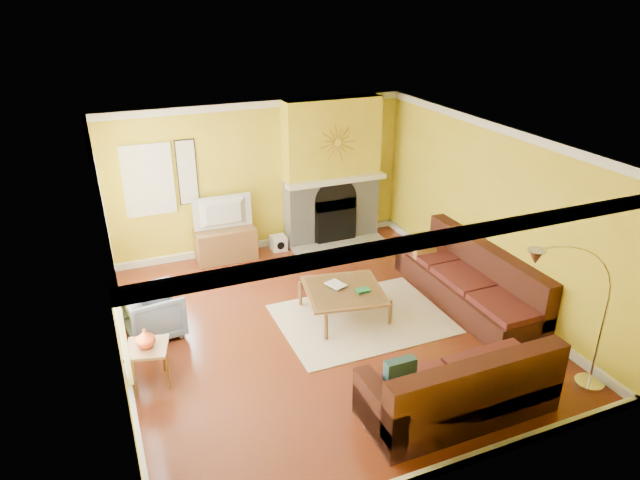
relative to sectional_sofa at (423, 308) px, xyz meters
name	(u,v)px	position (x,y,z in m)	size (l,w,h in m)	color
floor	(323,326)	(-1.18, 0.76, -0.46)	(5.50, 6.00, 0.02)	maroon
ceiling	(323,141)	(-1.18, 0.76, 2.26)	(5.50, 6.00, 0.02)	white
wall_back	(258,177)	(-1.18, 3.77, 0.90)	(5.50, 0.02, 2.70)	gold
wall_front	(453,366)	(-1.18, -2.25, 0.90)	(5.50, 0.02, 2.70)	gold
wall_left	(108,277)	(-3.94, 0.76, 0.90)	(0.02, 6.00, 2.70)	gold
wall_right	(491,212)	(1.58, 0.76, 0.90)	(0.02, 6.00, 2.70)	gold
baseboard	(323,322)	(-1.18, 0.76, -0.39)	(5.50, 6.00, 0.12)	white
crown_molding	(323,147)	(-1.18, 0.76, 2.19)	(5.50, 6.00, 0.12)	white
window_left_near	(102,226)	(-3.90, 2.06, 1.05)	(0.06, 1.22, 1.72)	white
window_left_far	(113,288)	(-3.90, 0.16, 1.05)	(0.06, 1.22, 1.72)	white
window_back	(148,180)	(-3.08, 3.72, 1.10)	(0.82, 0.06, 1.22)	white
wall_art	(187,172)	(-2.43, 3.73, 1.15)	(0.34, 0.04, 1.14)	white
fireplace	(332,172)	(0.17, 3.56, 0.90)	(1.80, 0.40, 2.70)	#9C9A93
mantel	(337,181)	(0.17, 3.32, 0.80)	(1.92, 0.22, 0.08)	white
hearth	(343,248)	(0.17, 3.01, -0.42)	(1.80, 0.70, 0.06)	#9C9A93
sunburst	(337,143)	(0.17, 3.33, 1.50)	(0.70, 0.04, 0.70)	olive
rug	(362,319)	(-0.58, 0.70, -0.44)	(2.40, 1.80, 0.02)	beige
sectional_sofa	(423,308)	(0.00, 0.00, 0.00)	(3.14, 3.89, 0.90)	#3A1912
coffee_table	(344,302)	(-0.78, 0.91, -0.23)	(1.11, 1.11, 0.44)	white
media_console	(226,244)	(-1.92, 3.45, -0.16)	(1.05, 0.47, 0.58)	brown
tv	(224,214)	(-1.92, 3.45, 0.42)	(1.03, 0.14, 0.59)	black
subwoofer	(278,243)	(-0.93, 3.48, -0.32)	(0.27, 0.27, 0.27)	white
armchair	(154,313)	(-3.43, 1.47, -0.11)	(0.73, 0.75, 0.69)	slate
side_table	(149,365)	(-3.64, 0.37, -0.18)	(0.49, 0.49, 0.53)	brown
vase	(145,338)	(-3.64, 0.37, 0.21)	(0.23, 0.23, 0.24)	#DA4819
book	(331,287)	(-0.94, 1.02, 0.00)	(0.22, 0.29, 0.03)	white
arc_lamp	(569,324)	(0.77, -1.73, 0.57)	(1.31, 0.36, 2.04)	silver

